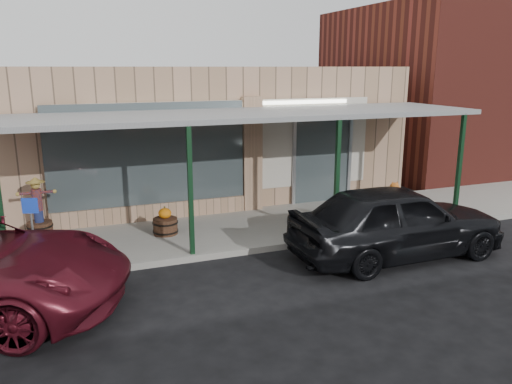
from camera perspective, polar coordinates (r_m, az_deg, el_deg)
name	(u,v)px	position (r m, az deg, el deg)	size (l,w,h in m)	color
ground	(308,286)	(10.04, 5.98, -10.65)	(120.00, 120.00, 0.00)	black
sidewalk	(247,229)	(13.09, -1.08, -4.21)	(40.00, 3.20, 0.15)	gray
storefront	(201,131)	(16.93, -6.36, 6.89)	(12.00, 6.25, 4.20)	tan
awning	(247,116)	(12.45, -1.08, 8.66)	(12.00, 3.00, 3.04)	gray
block_buildings_near	(246,79)	(18.39, -1.13, 12.77)	(61.00, 8.00, 8.00)	maroon
barrel_scarecrow	(39,217)	(13.18, -23.56, -2.65)	(0.91, 0.70, 1.50)	#4D311E
barrel_pumpkin	(165,224)	(12.59, -10.33, -3.63)	(0.61, 0.61, 0.71)	#4D311E
handicap_sign	(32,224)	(10.98, -24.23, -3.37)	(0.31, 0.11, 1.52)	gray
parked_sedan	(397,221)	(11.62, 15.79, -3.20)	(4.93, 2.01, 1.68)	black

